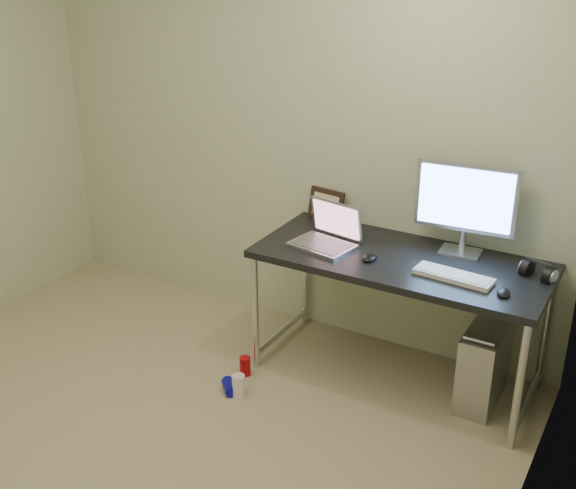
# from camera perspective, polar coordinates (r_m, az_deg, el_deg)

# --- Properties ---
(floor) EXTENTS (3.50, 3.50, 0.00)m
(floor) POSITION_cam_1_polar(r_m,az_deg,el_deg) (3.71, -14.02, -16.76)
(floor) COLOR tan
(floor) RESTS_ON ground
(wall_back) EXTENTS (3.50, 0.02, 2.50)m
(wall_back) POSITION_cam_1_polar(r_m,az_deg,el_deg) (4.39, 0.09, 8.95)
(wall_back) COLOR beige
(wall_back) RESTS_ON ground
(wall_right) EXTENTS (0.02, 3.50, 2.50)m
(wall_right) POSITION_cam_1_polar(r_m,az_deg,el_deg) (2.27, 17.06, -6.80)
(wall_right) COLOR beige
(wall_right) RESTS_ON ground
(desk) EXTENTS (1.57, 0.69, 0.75)m
(desk) POSITION_cam_1_polar(r_m,az_deg,el_deg) (3.95, 8.87, -2.07)
(desk) COLOR black
(desk) RESTS_ON ground
(tower_computer) EXTENTS (0.19, 0.43, 0.47)m
(tower_computer) POSITION_cam_1_polar(r_m,az_deg,el_deg) (4.05, 15.20, -9.14)
(tower_computer) COLOR #B5B4B9
(tower_computer) RESTS_ON ground
(cable_a) EXTENTS (0.01, 0.16, 0.69)m
(cable_a) POSITION_cam_1_polar(r_m,az_deg,el_deg) (4.21, 15.81, -5.14)
(cable_a) COLOR black
(cable_a) RESTS_ON ground
(cable_b) EXTENTS (0.02, 0.11, 0.71)m
(cable_b) POSITION_cam_1_polar(r_m,az_deg,el_deg) (4.19, 16.90, -5.76)
(cable_b) COLOR black
(cable_b) RESTS_ON ground
(can_red) EXTENTS (0.09, 0.09, 0.11)m
(can_red) POSITION_cam_1_polar(r_m,az_deg,el_deg) (4.21, -3.41, -9.57)
(can_red) COLOR #B20A10
(can_red) RESTS_ON ground
(can_white) EXTENTS (0.08, 0.08, 0.13)m
(can_white) POSITION_cam_1_polar(r_m,az_deg,el_deg) (4.04, -3.93, -11.08)
(can_white) COLOR white
(can_white) RESTS_ON ground
(can_blue) EXTENTS (0.13, 0.13, 0.07)m
(can_blue) POSITION_cam_1_polar(r_m,az_deg,el_deg) (4.09, -4.66, -11.13)
(can_blue) COLOR #0C0EA8
(can_blue) RESTS_ON ground
(laptop) EXTENTS (0.38, 0.33, 0.23)m
(laptop) POSITION_cam_1_polar(r_m,az_deg,el_deg) (4.01, 3.15, 0.74)
(laptop) COLOR #B8B8BF
(laptop) RESTS_ON desk
(monitor) EXTENTS (0.54, 0.17, 0.50)m
(monitor) POSITION_cam_1_polar(r_m,az_deg,el_deg) (3.92, 13.87, 3.28)
(monitor) COLOR #B8B8BF
(monitor) RESTS_ON desk
(keyboard) EXTENTS (0.41, 0.16, 0.02)m
(keyboard) POSITION_cam_1_polar(r_m,az_deg,el_deg) (3.73, 12.96, -2.44)
(keyboard) COLOR silver
(keyboard) RESTS_ON desk
(mouse_right) EXTENTS (0.08, 0.11, 0.03)m
(mouse_right) POSITION_cam_1_polar(r_m,az_deg,el_deg) (3.62, 16.68, -3.58)
(mouse_right) COLOR black
(mouse_right) RESTS_ON desk
(mouse_left) EXTENTS (0.07, 0.11, 0.04)m
(mouse_left) POSITION_cam_1_polar(r_m,az_deg,el_deg) (3.85, 6.46, -0.94)
(mouse_left) COLOR black
(mouse_left) RESTS_ON desk
(headphones) EXTENTS (0.19, 0.11, 0.11)m
(headphones) POSITION_cam_1_polar(r_m,az_deg,el_deg) (3.85, 19.15, -2.05)
(headphones) COLOR black
(headphones) RESTS_ON desk
(picture_frame) EXTENTS (0.24, 0.10, 0.19)m
(picture_frame) POSITION_cam_1_polar(r_m,az_deg,el_deg) (4.35, 3.04, 3.17)
(picture_frame) COLOR black
(picture_frame) RESTS_ON desk
(webcam) EXTENTS (0.05, 0.04, 0.12)m
(webcam) POSITION_cam_1_polar(r_m,az_deg,el_deg) (4.26, 4.56, 2.60)
(webcam) COLOR silver
(webcam) RESTS_ON desk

